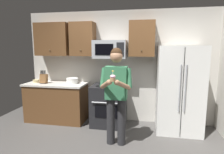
# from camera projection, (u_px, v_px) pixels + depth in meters

# --- Properties ---
(wall_back) EXTENTS (4.40, 0.10, 2.60)m
(wall_back) POSITION_uv_depth(u_px,v_px,m) (118.00, 67.00, 4.52)
(wall_back) COLOR beige
(wall_back) RESTS_ON ground
(oven_range) EXTENTS (0.76, 0.70, 0.93)m
(oven_range) POSITION_uv_depth(u_px,v_px,m) (109.00, 105.00, 4.30)
(oven_range) COLOR black
(oven_range) RESTS_ON ground
(microwave) EXTENTS (0.74, 0.41, 0.40)m
(microwave) POSITION_uv_depth(u_px,v_px,m) (110.00, 49.00, 4.22)
(microwave) COLOR #9EA0A5
(refrigerator) EXTENTS (0.90, 0.75, 1.80)m
(refrigerator) POSITION_uv_depth(u_px,v_px,m) (179.00, 89.00, 3.92)
(refrigerator) COLOR white
(refrigerator) RESTS_ON ground
(cabinet_row_upper) EXTENTS (2.78, 0.36, 0.76)m
(cabinet_row_upper) POSITION_uv_depth(u_px,v_px,m) (86.00, 39.00, 4.34)
(cabinet_row_upper) COLOR brown
(counter_left) EXTENTS (1.44, 0.66, 0.92)m
(counter_left) POSITION_uv_depth(u_px,v_px,m) (57.00, 102.00, 4.56)
(counter_left) COLOR brown
(counter_left) RESTS_ON ground
(knife_block) EXTENTS (0.16, 0.15, 0.32)m
(knife_block) POSITION_uv_depth(u_px,v_px,m) (44.00, 78.00, 4.47)
(knife_block) COLOR brown
(knife_block) RESTS_ON counter_left
(bowl_large_white) EXTENTS (0.28, 0.28, 0.13)m
(bowl_large_white) POSITION_uv_depth(u_px,v_px,m) (72.00, 81.00, 4.45)
(bowl_large_white) COLOR white
(bowl_large_white) RESTS_ON counter_left
(bowl_small_colored) EXTENTS (0.15, 0.15, 0.07)m
(bowl_small_colored) POSITION_uv_depth(u_px,v_px,m) (36.00, 81.00, 4.58)
(bowl_small_colored) COLOR beige
(bowl_small_colored) RESTS_ON counter_left
(person) EXTENTS (0.60, 0.48, 1.76)m
(person) POSITION_uv_depth(u_px,v_px,m) (116.00, 91.00, 3.34)
(person) COLOR #262628
(person) RESTS_ON ground
(cupcake) EXTENTS (0.09, 0.09, 0.17)m
(cupcake) POSITION_uv_depth(u_px,v_px,m) (113.00, 78.00, 2.97)
(cupcake) COLOR #A87F56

